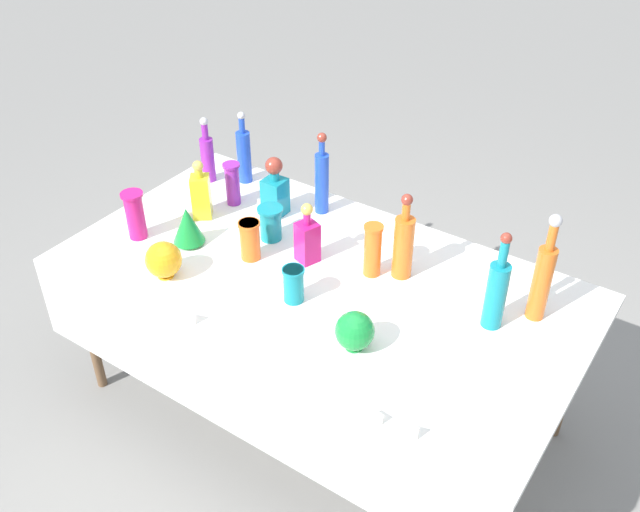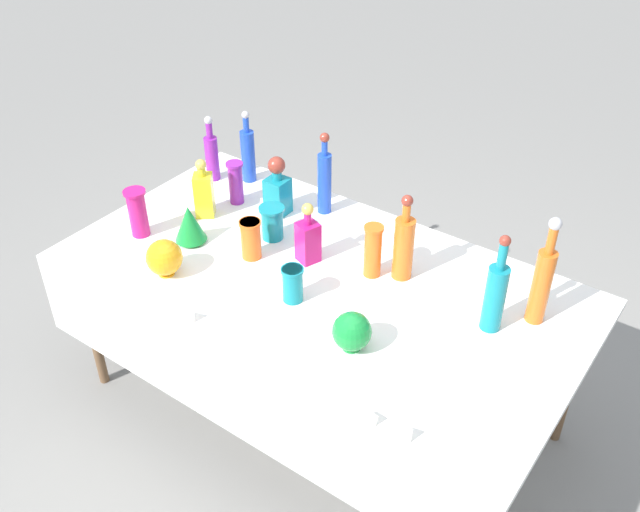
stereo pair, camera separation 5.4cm
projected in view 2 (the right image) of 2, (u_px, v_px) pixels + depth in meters
name	position (u px, v px, depth m)	size (l,w,h in m)	color
ground_plane	(320.00, 407.00, 3.28)	(40.00, 40.00, 0.00)	gray
display_table	(313.00, 293.00, 2.84)	(2.08, 1.13, 0.76)	white
tall_bottle_0	(542.00, 280.00, 2.52)	(0.07, 0.07, 0.44)	orange
tall_bottle_1	(248.00, 153.00, 3.38)	(0.07, 0.07, 0.36)	blue
tall_bottle_2	(212.00, 154.00, 3.39)	(0.06, 0.06, 0.33)	purple
tall_bottle_3	(404.00, 245.00, 2.75)	(0.08, 0.08, 0.37)	orange
tall_bottle_4	(324.00, 180.00, 3.13)	(0.06, 0.06, 0.39)	blue
tall_bottle_5	(495.00, 294.00, 2.50)	(0.08, 0.08, 0.40)	teal
square_decanter_0	(308.00, 238.00, 2.86)	(0.10, 0.10, 0.27)	#C61972
square_decanter_1	(204.00, 192.00, 3.14)	(0.11, 0.11, 0.28)	yellow
square_decanter_2	(277.00, 189.00, 3.15)	(0.10, 0.10, 0.28)	teal
slender_vase_0	(373.00, 250.00, 2.78)	(0.08, 0.08, 0.23)	orange
slender_vase_1	(236.00, 181.00, 3.23)	(0.08, 0.08, 0.20)	purple
slender_vase_2	(138.00, 211.00, 3.01)	(0.10, 0.10, 0.22)	#C61972
slender_vase_3	(292.00, 283.00, 2.67)	(0.09, 0.09, 0.15)	teal
slender_vase_4	(272.00, 221.00, 3.01)	(0.11, 0.11, 0.15)	teal
slender_vase_5	(251.00, 238.00, 2.89)	(0.09, 0.09, 0.17)	orange
fluted_vase_0	(189.00, 223.00, 2.98)	(0.13, 0.13, 0.17)	#198C38
round_bowl_0	(352.00, 331.00, 2.45)	(0.14, 0.14, 0.15)	#198C38
round_bowl_1	(164.00, 258.00, 2.80)	(0.15, 0.15, 0.15)	orange
price_tag_left	(404.00, 433.00, 2.16)	(0.05, 0.01, 0.05)	white
price_tag_center	(187.00, 315.00, 2.61)	(0.06, 0.01, 0.04)	white
price_tag_right	(371.00, 417.00, 2.22)	(0.05, 0.01, 0.04)	white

